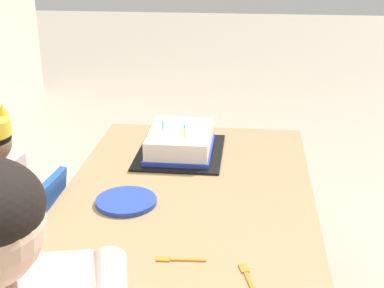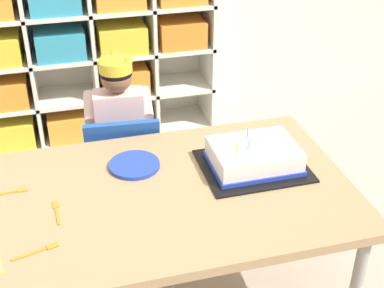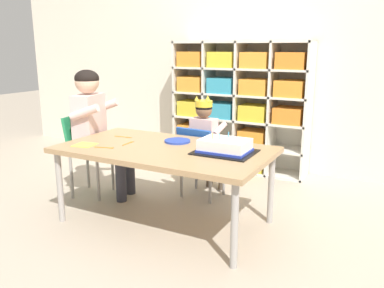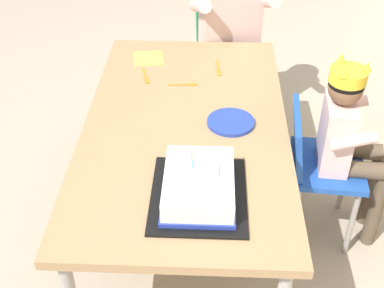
{
  "view_description": "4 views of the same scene",
  "coord_description": "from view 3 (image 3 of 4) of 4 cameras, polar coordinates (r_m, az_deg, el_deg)",
  "views": [
    {
      "loc": [
        -1.47,
        -0.18,
        1.34
      ],
      "look_at": [
        0.29,
        0.01,
        0.64
      ],
      "focal_mm": 51.42,
      "sensor_mm": 36.0,
      "label": 1
    },
    {
      "loc": [
        -0.23,
        -1.49,
        1.65
      ],
      "look_at": [
        0.16,
        -0.03,
        0.74
      ],
      "focal_mm": 50.85,
      "sensor_mm": 36.0,
      "label": 2
    },
    {
      "loc": [
        1.4,
        -2.24,
        1.22
      ],
      "look_at": [
        0.24,
        -0.04,
        0.61
      ],
      "focal_mm": 37.12,
      "sensor_mm": 36.0,
      "label": 3
    },
    {
      "loc": [
        1.69,
        0.1,
        1.72
      ],
      "look_at": [
        0.19,
        0.03,
        0.59
      ],
      "focal_mm": 48.6,
      "sensor_mm": 36.0,
      "label": 4
    }
  ],
  "objects": [
    {
      "name": "fork_near_cake_tray",
      "position": [
        2.77,
        -12.36,
        -0.5
      ],
      "size": [
        0.14,
        0.05,
        0.0
      ],
      "rotation": [
        0.0,
        0.0,
        3.41
      ],
      "color": "orange",
      "rests_on": "activity_table"
    },
    {
      "name": "classroom_back_wall",
      "position": [
        4.16,
        8.51,
        14.82
      ],
      "size": [
        6.09,
        0.1,
        2.62
      ],
      "primitive_type": "cube",
      "color": "beige",
      "rests_on": "ground"
    },
    {
      "name": "child_with_crown",
      "position": [
        3.28,
        2.09,
        1.48
      ],
      "size": [
        0.31,
        0.31,
        0.84
      ],
      "rotation": [
        0.0,
        0.0,
        3.06
      ],
      "color": "beige",
      "rests_on": "ground"
    },
    {
      "name": "ground",
      "position": [
        2.91,
        -3.8,
        -11.04
      ],
      "size": [
        16.0,
        16.0,
        0.0
      ],
      "primitive_type": "plane",
      "color": "tan"
    },
    {
      "name": "paper_napkin_square",
      "position": [
        2.89,
        -15.16,
        -0.12
      ],
      "size": [
        0.16,
        0.16,
        0.0
      ],
      "primitive_type": "cube",
      "rotation": [
        0.0,
        0.0,
        0.16
      ],
      "color": "#F4DB4C",
      "rests_on": "activity_table"
    },
    {
      "name": "activity_table",
      "position": [
        2.74,
        -3.97,
        -1.33
      ],
      "size": [
        1.44,
        0.8,
        0.55
      ],
      "color": "#A37F56",
      "rests_on": "ground"
    },
    {
      "name": "paper_plate_stack",
      "position": [
        2.87,
        -2.09,
        0.42
      ],
      "size": [
        0.19,
        0.19,
        0.01
      ],
      "primitive_type": "cylinder",
      "color": "#233DA3",
      "rests_on": "activity_table"
    },
    {
      "name": "classroom_chair_blue",
      "position": [
        3.23,
        1.16,
        -1.48
      ],
      "size": [
        0.36,
        0.34,
        0.6
      ],
      "rotation": [
        0.0,
        0.0,
        3.06
      ],
      "color": "#1E4CA8",
      "rests_on": "ground"
    },
    {
      "name": "storage_cubby_shelf",
      "position": [
        4.01,
        6.44,
        5.49
      ],
      "size": [
        1.38,
        0.32,
        1.28
      ],
      "color": "silver",
      "rests_on": "ground"
    },
    {
      "name": "fork_near_child_seat",
      "position": [
        2.87,
        -9.11,
        0.14
      ],
      "size": [
        0.02,
        0.13,
        0.0
      ],
      "rotation": [
        0.0,
        0.0,
        4.77
      ],
      "color": "orange",
      "rests_on": "activity_table"
    },
    {
      "name": "birthday_cake_on_tray",
      "position": [
        2.58,
        4.75,
        -0.42
      ],
      "size": [
        0.38,
        0.32,
        0.13
      ],
      "color": "black",
      "rests_on": "activity_table"
    },
    {
      "name": "adult_helper_seated",
      "position": [
        3.32,
        -13.61,
        3.46
      ],
      "size": [
        0.47,
        0.45,
        1.05
      ],
      "rotation": [
        0.0,
        0.0,
        1.8
      ],
      "color": "beige",
      "rests_on": "ground"
    },
    {
      "name": "classroom_chair_adult_side",
      "position": [
        3.42,
        -15.01,
        -0.14
      ],
      "size": [
        0.38,
        0.39,
        0.67
      ],
      "rotation": [
        0.0,
        0.0,
        1.8
      ],
      "color": "#238451",
      "rests_on": "ground"
    },
    {
      "name": "fork_scattered_mid_table",
      "position": [
        3.08,
        -9.73,
        1.02
      ],
      "size": [
        0.15,
        0.03,
        0.0
      ],
      "rotation": [
        0.0,
        0.0,
        3.22
      ],
      "color": "orange",
      "rests_on": "activity_table"
    }
  ]
}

